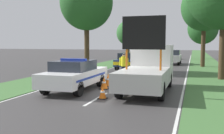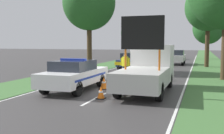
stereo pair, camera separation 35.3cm
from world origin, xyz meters
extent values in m
plane|color=#3D3A3A|center=(0.00, 0.00, 0.00)|extent=(160.00, 160.00, 0.00)
cube|color=silver|center=(0.00, -2.45, 0.00)|extent=(0.12, 2.75, 0.01)
cube|color=silver|center=(0.00, 4.47, 0.00)|extent=(0.12, 2.75, 0.01)
cube|color=silver|center=(0.00, 11.39, 0.00)|extent=(0.12, 2.75, 0.01)
cube|color=silver|center=(0.00, 18.31, 0.00)|extent=(0.12, 2.75, 0.01)
cube|color=silver|center=(0.00, 25.22, 0.00)|extent=(0.12, 2.75, 0.01)
cube|color=silver|center=(0.00, 32.14, 0.00)|extent=(0.12, 2.75, 0.01)
cube|color=silver|center=(0.00, 39.06, 0.00)|extent=(0.12, 2.75, 0.01)
cube|color=silver|center=(-3.45, 11.52, 0.00)|extent=(0.10, 58.34, 0.01)
cube|color=silver|center=(3.45, 11.52, 0.00)|extent=(0.10, 58.34, 0.01)
cube|color=#427038|center=(-5.21, 20.00, 0.01)|extent=(3.32, 120.00, 0.03)
cube|color=#427038|center=(5.21, 20.00, 0.01)|extent=(3.32, 120.00, 0.03)
cube|color=white|center=(-1.77, -0.80, 0.68)|extent=(1.90, 4.59, 0.67)
cube|color=#282D38|center=(-1.77, -0.94, 1.26)|extent=(1.67, 2.11, 0.49)
cylinder|color=black|center=(-2.61, 0.62, 0.35)|extent=(0.24, 0.69, 0.69)
cylinder|color=black|center=(-0.94, 0.62, 0.35)|extent=(0.24, 0.69, 0.69)
cylinder|color=black|center=(-2.61, -2.23, 0.35)|extent=(0.24, 0.69, 0.69)
cylinder|color=black|center=(-0.94, -2.23, 0.35)|extent=(0.24, 0.69, 0.69)
cube|color=#1E38C6|center=(-1.77, -0.94, 1.55)|extent=(1.33, 0.24, 0.10)
cube|color=#193399|center=(-1.77, -0.80, 0.71)|extent=(1.91, 3.77, 0.10)
cube|color=black|center=(-1.77, 1.53, 0.61)|extent=(1.05, 0.08, 0.40)
cube|color=white|center=(1.77, 1.50, 1.33)|extent=(2.03, 1.96, 1.87)
cube|color=#232833|center=(1.77, 2.47, 1.67)|extent=(1.73, 0.04, 0.82)
cube|color=#B2B2AD|center=(1.77, -1.30, 0.79)|extent=(2.03, 3.63, 0.78)
cylinder|color=#D16619|center=(1.02, -1.30, 1.63)|extent=(0.09, 0.09, 0.90)
cylinder|color=#D16619|center=(2.53, -1.30, 1.63)|extent=(0.09, 0.09, 0.90)
cube|color=black|center=(1.77, -1.30, 2.81)|extent=(1.89, 0.12, 1.46)
cylinder|color=black|center=(0.88, 1.50, 0.39)|extent=(0.24, 0.79, 0.79)
cylinder|color=black|center=(2.67, 1.50, 0.39)|extent=(0.24, 0.79, 0.79)
cylinder|color=black|center=(0.88, -2.02, 0.39)|extent=(0.24, 0.79, 0.79)
cylinder|color=black|center=(2.67, -2.02, 0.39)|extent=(0.24, 0.79, 0.79)
cylinder|color=black|center=(-1.08, 4.39, 0.43)|extent=(0.07, 0.07, 0.86)
cylinder|color=black|center=(1.13, 4.39, 0.43)|extent=(0.07, 0.07, 0.86)
cube|color=yellow|center=(-1.12, 4.39, 0.97)|extent=(0.46, 0.08, 0.22)
cube|color=black|center=(-0.66, 4.39, 0.97)|extent=(0.46, 0.08, 0.22)
cube|color=yellow|center=(-0.20, 4.39, 0.97)|extent=(0.46, 0.08, 0.22)
cube|color=black|center=(0.26, 4.39, 0.97)|extent=(0.46, 0.08, 0.22)
cube|color=yellow|center=(0.72, 4.39, 0.97)|extent=(0.46, 0.08, 0.22)
cube|color=black|center=(1.18, 4.39, 0.97)|extent=(0.46, 0.08, 0.22)
cylinder|color=#191E38|center=(-0.56, 3.93, 0.42)|extent=(0.16, 0.16, 0.84)
cylinder|color=#191E38|center=(-0.38, 3.93, 0.42)|extent=(0.16, 0.16, 0.84)
cylinder|color=yellow|center=(-0.47, 3.93, 1.16)|extent=(0.39, 0.39, 0.63)
cylinder|color=yellow|center=(-0.71, 3.93, 1.13)|extent=(0.13, 0.13, 0.54)
cylinder|color=yellow|center=(-0.23, 3.93, 1.13)|extent=(0.13, 0.13, 0.54)
sphere|color=tan|center=(-0.47, 3.93, 1.59)|extent=(0.22, 0.22, 0.22)
cylinder|color=#141933|center=(-0.47, 3.93, 1.65)|extent=(0.25, 0.25, 0.05)
cylinder|color=#191E38|center=(0.46, 3.83, 0.40)|extent=(0.15, 0.15, 0.81)
cylinder|color=#191E38|center=(0.63, 3.83, 0.40)|extent=(0.15, 0.15, 0.81)
cylinder|color=#B2AD9E|center=(0.55, 3.83, 1.11)|extent=(0.37, 0.37, 0.61)
cylinder|color=#B2AD9E|center=(0.32, 3.83, 1.08)|extent=(0.12, 0.12, 0.52)
cylinder|color=#B2AD9E|center=(0.78, 3.83, 1.08)|extent=(0.12, 0.12, 0.52)
sphere|color=beige|center=(0.55, 3.83, 1.52)|extent=(0.21, 0.21, 0.21)
cube|color=black|center=(-0.48, -0.09, 0.01)|extent=(0.44, 0.44, 0.03)
cone|color=orange|center=(-0.48, -0.09, 0.32)|extent=(0.38, 0.38, 0.58)
cylinder|color=white|center=(-0.48, -0.09, 0.35)|extent=(0.21, 0.21, 0.08)
cube|color=black|center=(0.24, -2.36, 0.01)|extent=(0.37, 0.37, 0.03)
cone|color=orange|center=(0.24, -2.36, 0.28)|extent=(0.32, 0.32, 0.49)
cylinder|color=white|center=(0.24, -2.36, 0.30)|extent=(0.18, 0.18, 0.07)
cube|color=black|center=(-0.54, 0.80, 0.01)|extent=(0.51, 0.51, 0.03)
cone|color=orange|center=(-0.54, 0.80, 0.37)|extent=(0.43, 0.43, 0.67)
cylinder|color=white|center=(-0.54, 0.80, 0.40)|extent=(0.25, 0.25, 0.09)
cube|color=black|center=(0.56, 5.20, 0.01)|extent=(0.43, 0.43, 0.03)
cone|color=orange|center=(0.56, 5.20, 0.31)|extent=(0.36, 0.36, 0.56)
cylinder|color=white|center=(0.56, 5.20, 0.34)|extent=(0.20, 0.20, 0.08)
cube|color=black|center=(-2.43, 4.73, 0.01)|extent=(0.42, 0.42, 0.03)
cone|color=orange|center=(-2.43, 4.73, 0.30)|extent=(0.35, 0.35, 0.55)
cylinder|color=white|center=(-2.43, 4.73, 0.33)|extent=(0.20, 0.20, 0.08)
cube|color=navy|center=(-1.71, 10.37, 0.65)|extent=(1.74, 4.00, 0.56)
cube|color=#282D38|center=(-1.71, 10.25, 1.21)|extent=(1.53, 1.84, 0.55)
cylinder|color=black|center=(-2.46, 11.61, 0.37)|extent=(0.24, 0.74, 0.74)
cylinder|color=black|center=(-0.96, 11.61, 0.37)|extent=(0.24, 0.74, 0.74)
cylinder|color=black|center=(-2.46, 9.12, 0.37)|extent=(0.24, 0.74, 0.74)
cylinder|color=black|center=(-0.96, 9.12, 0.37)|extent=(0.24, 0.74, 0.74)
cube|color=silver|center=(1.70, 17.19, 0.72)|extent=(1.70, 4.05, 0.64)
cube|color=#282D38|center=(1.70, 17.06, 1.33)|extent=(1.50, 1.86, 0.57)
cylinder|color=black|center=(0.96, 18.44, 0.40)|extent=(0.24, 0.80, 0.80)
cylinder|color=black|center=(2.43, 18.44, 0.40)|extent=(0.24, 0.80, 0.80)
cylinder|color=black|center=(0.96, 15.93, 0.40)|extent=(0.24, 0.80, 0.80)
cylinder|color=black|center=(2.43, 15.93, 0.40)|extent=(0.24, 0.80, 0.80)
cylinder|color=#42301E|center=(-5.72, 26.52, 1.29)|extent=(0.39, 0.39, 2.59)
ellipsoid|color=#2D662D|center=(-5.72, 26.52, 3.93)|extent=(3.59, 3.59, 3.77)
cylinder|color=#42301E|center=(4.79, 14.78, 2.10)|extent=(0.41, 0.41, 4.20)
ellipsoid|color=#235623|center=(4.79, 14.78, 5.87)|extent=(4.46, 4.46, 4.69)
cylinder|color=#42301E|center=(-4.67, 7.66, 2.03)|extent=(0.41, 0.41, 4.07)
ellipsoid|color=#235623|center=(-4.67, 7.66, 5.71)|extent=(4.37, 4.37, 4.59)
cylinder|color=#42301E|center=(5.65, 5.48, 1.96)|extent=(0.42, 0.42, 3.92)
cylinder|color=#42301E|center=(5.14, 28.68, 1.44)|extent=(0.41, 0.41, 2.88)
ellipsoid|color=#235623|center=(5.14, 28.68, 4.54)|extent=(4.43, 4.43, 4.65)
camera|label=1|loc=(3.87, -12.71, 2.35)|focal=42.00mm
camera|label=2|loc=(4.21, -12.60, 2.35)|focal=42.00mm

